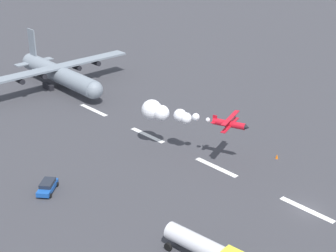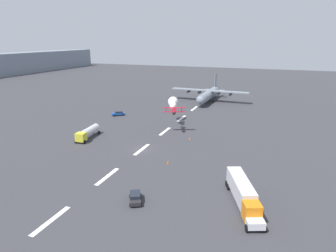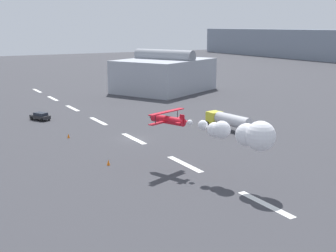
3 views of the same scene
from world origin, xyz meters
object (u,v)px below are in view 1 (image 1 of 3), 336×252
object	(u,v)px
traffic_cone_far	(277,156)
cargo_transport_plane	(62,75)
stunt_biplane_red	(167,113)
fuel_tanker_truck	(204,248)
airport_staff_sedan	(47,186)

from	to	relation	value
traffic_cone_far	cargo_transport_plane	bearing A→B (deg)	7.61
stunt_biplane_red	fuel_tanker_truck	world-z (taller)	stunt_biplane_red
cargo_transport_plane	airport_staff_sedan	size ratio (longest dim) A/B	7.53
cargo_transport_plane	fuel_tanker_truck	xyz separation A→B (m)	(-59.32, 19.64, -1.50)
airport_staff_sedan	traffic_cone_far	size ratio (longest dim) A/B	5.96
stunt_biplane_red	airport_staff_sedan	xyz separation A→B (m)	(1.84, 21.25, -5.46)
airport_staff_sedan	fuel_tanker_truck	bearing A→B (deg)	-168.93
fuel_tanker_truck	traffic_cone_far	distance (m)	27.84
stunt_biplane_red	traffic_cone_far	world-z (taller)	stunt_biplane_red
cargo_transport_plane	stunt_biplane_red	distance (m)	36.44
traffic_cone_far	airport_staff_sedan	bearing A→B (deg)	62.55
cargo_transport_plane	airport_staff_sedan	world-z (taller)	cargo_transport_plane
stunt_biplane_red	traffic_cone_far	distance (m)	18.52
stunt_biplane_red	fuel_tanker_truck	xyz separation A→B (m)	(-23.15, 16.36, -4.52)
cargo_transport_plane	airport_staff_sedan	distance (m)	42.26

